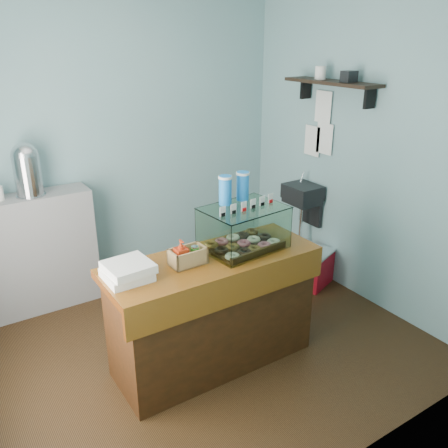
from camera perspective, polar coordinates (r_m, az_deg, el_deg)
ground at (r=4.08m, az=-3.20°, el=-14.19°), size 3.50×3.50×0.00m
room_shell at (r=3.39m, az=-3.49°, el=9.99°), size 3.54×3.04×2.82m
counter at (r=3.64m, az=-1.32°, el=-10.37°), size 1.60×0.60×0.90m
back_shelf at (r=4.65m, az=-21.40°, el=-3.21°), size 1.00×0.32×1.10m
display_case at (r=3.55m, az=2.11°, el=-0.16°), size 0.63×0.49×0.54m
condiment_crate at (r=3.31m, az=-4.57°, el=-3.80°), size 0.25×0.16×0.20m
pastry_boxes at (r=3.19m, az=-11.52°, el=-5.55°), size 0.31×0.31×0.11m
coffee_urn at (r=4.38m, az=-22.65°, el=6.20°), size 0.25×0.25×0.46m
red_cooler at (r=4.95m, az=10.63°, el=-5.16°), size 0.50×0.44×0.36m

